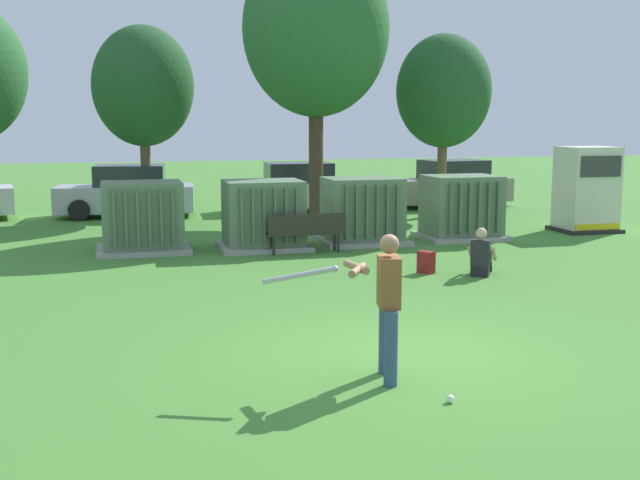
{
  "coord_description": "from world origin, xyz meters",
  "views": [
    {
      "loc": [
        -3.6,
        -9.47,
        3.07
      ],
      "look_at": [
        -0.22,
        3.5,
        1.0
      ],
      "focal_mm": 44.51,
      "sensor_mm": 36.0,
      "label": 1
    }
  ],
  "objects_px": {
    "transformer_east": "(461,208)",
    "batter": "(384,299)",
    "parked_car_right_of_center": "(295,189)",
    "park_bench": "(306,230)",
    "backpack": "(426,262)",
    "transformer_west": "(143,218)",
    "generator_enclosure": "(586,190)",
    "transformer_mid_east": "(362,212)",
    "sports_ball": "(450,399)",
    "parked_car_rightmost": "(450,185)",
    "parked_car_left_of_center": "(127,193)",
    "transformer_mid_west": "(263,216)",
    "seated_spectator": "(481,256)"
  },
  "relations": [
    {
      "from": "batter",
      "to": "parked_car_rightmost",
      "type": "height_order",
      "value": "batter"
    },
    {
      "from": "generator_enclosure",
      "to": "parked_car_rightmost",
      "type": "relative_size",
      "value": 0.53
    },
    {
      "from": "transformer_west",
      "to": "parked_car_rightmost",
      "type": "distance_m",
      "value": 12.91
    },
    {
      "from": "transformer_mid_west",
      "to": "batter",
      "type": "bearing_deg",
      "value": -92.25
    },
    {
      "from": "generator_enclosure",
      "to": "parked_car_right_of_center",
      "type": "relative_size",
      "value": 0.54
    },
    {
      "from": "parked_car_left_of_center",
      "to": "sports_ball",
      "type": "bearing_deg",
      "value": -80.23
    },
    {
      "from": "transformer_mid_west",
      "to": "transformer_east",
      "type": "xyz_separation_m",
      "value": [
        5.19,
        0.3,
        0.0
      ]
    },
    {
      "from": "transformer_mid_west",
      "to": "parked_car_right_of_center",
      "type": "bearing_deg",
      "value": 71.43
    },
    {
      "from": "transformer_mid_west",
      "to": "parked_car_right_of_center",
      "type": "distance_m",
      "value": 7.54
    },
    {
      "from": "seated_spectator",
      "to": "parked_car_left_of_center",
      "type": "height_order",
      "value": "parked_car_left_of_center"
    },
    {
      "from": "transformer_mid_east",
      "to": "sports_ball",
      "type": "distance_m",
      "value": 11.14
    },
    {
      "from": "batter",
      "to": "parked_car_right_of_center",
      "type": "height_order",
      "value": "batter"
    },
    {
      "from": "transformer_east",
      "to": "batter",
      "type": "relative_size",
      "value": 1.21
    },
    {
      "from": "park_bench",
      "to": "transformer_mid_west",
      "type": "bearing_deg",
      "value": 132.89
    },
    {
      "from": "transformer_west",
      "to": "park_bench",
      "type": "bearing_deg",
      "value": -17.97
    },
    {
      "from": "seated_spectator",
      "to": "transformer_east",
      "type": "bearing_deg",
      "value": 70.11
    },
    {
      "from": "transformer_east",
      "to": "park_bench",
      "type": "relative_size",
      "value": 1.16
    },
    {
      "from": "park_bench",
      "to": "parked_car_rightmost",
      "type": "bearing_deg",
      "value": 48.86
    },
    {
      "from": "transformer_east",
      "to": "backpack",
      "type": "bearing_deg",
      "value": -122.62
    },
    {
      "from": "transformer_mid_east",
      "to": "transformer_mid_west",
      "type": "bearing_deg",
      "value": -175.26
    },
    {
      "from": "transformer_mid_west",
      "to": "transformer_mid_east",
      "type": "relative_size",
      "value": 1.0
    },
    {
      "from": "parked_car_left_of_center",
      "to": "transformer_mid_east",
      "type": "bearing_deg",
      "value": -51.71
    },
    {
      "from": "park_bench",
      "to": "parked_car_right_of_center",
      "type": "height_order",
      "value": "parked_car_right_of_center"
    },
    {
      "from": "transformer_east",
      "to": "batter",
      "type": "xyz_separation_m",
      "value": [
        -5.57,
        -10.01,
        0.19
      ]
    },
    {
      "from": "transformer_west",
      "to": "batter",
      "type": "distance_m",
      "value": 10.28
    },
    {
      "from": "park_bench",
      "to": "backpack",
      "type": "bearing_deg",
      "value": -58.16
    },
    {
      "from": "transformer_west",
      "to": "sports_ball",
      "type": "relative_size",
      "value": 23.33
    },
    {
      "from": "generator_enclosure",
      "to": "backpack",
      "type": "bearing_deg",
      "value": -145.42
    },
    {
      "from": "transformer_west",
      "to": "sports_ball",
      "type": "distance_m",
      "value": 11.32
    },
    {
      "from": "parked_car_rightmost",
      "to": "batter",
      "type": "bearing_deg",
      "value": -116.18
    },
    {
      "from": "transformer_mid_east",
      "to": "sports_ball",
      "type": "xyz_separation_m",
      "value": [
        -2.44,
        -10.85,
        -0.74
      ]
    },
    {
      "from": "transformer_west",
      "to": "generator_enclosure",
      "type": "height_order",
      "value": "generator_enclosure"
    },
    {
      "from": "park_bench",
      "to": "batter",
      "type": "distance_m",
      "value": 8.92
    },
    {
      "from": "transformer_west",
      "to": "transformer_mid_east",
      "type": "xyz_separation_m",
      "value": [
        5.28,
        -0.08,
        0.0
      ]
    },
    {
      "from": "transformer_west",
      "to": "generator_enclosure",
      "type": "distance_m",
      "value": 11.84
    },
    {
      "from": "parked_car_left_of_center",
      "to": "transformer_mid_west",
      "type": "bearing_deg",
      "value": -67.35
    },
    {
      "from": "seated_spectator",
      "to": "backpack",
      "type": "xyz_separation_m",
      "value": [
        -0.95,
        0.49,
        -0.16
      ]
    },
    {
      "from": "transformer_west",
      "to": "backpack",
      "type": "distance_m",
      "value": 6.75
    },
    {
      "from": "parked_car_left_of_center",
      "to": "parked_car_right_of_center",
      "type": "bearing_deg",
      "value": -0.44
    },
    {
      "from": "transformer_mid_east",
      "to": "parked_car_rightmost",
      "type": "xyz_separation_m",
      "value": [
        5.51,
        7.17,
        -0.04
      ]
    },
    {
      "from": "parked_car_left_of_center",
      "to": "parked_car_rightmost",
      "type": "height_order",
      "value": "same"
    },
    {
      "from": "transformer_mid_west",
      "to": "park_bench",
      "type": "bearing_deg",
      "value": -47.11
    },
    {
      "from": "transformer_mid_west",
      "to": "generator_enclosure",
      "type": "bearing_deg",
      "value": 4.42
    },
    {
      "from": "transformer_west",
      "to": "seated_spectator",
      "type": "xyz_separation_m",
      "value": [
        6.32,
        -4.53,
        -0.41
      ]
    },
    {
      "from": "transformer_west",
      "to": "transformer_east",
      "type": "height_order",
      "value": "same"
    },
    {
      "from": "parked_car_right_of_center",
      "to": "transformer_mid_east",
      "type": "bearing_deg",
      "value": -89.09
    },
    {
      "from": "transformer_east",
      "to": "sports_ball",
      "type": "bearing_deg",
      "value": -115.09
    },
    {
      "from": "backpack",
      "to": "parked_car_left_of_center",
      "type": "xyz_separation_m",
      "value": [
        -5.6,
        10.94,
        0.54
      ]
    },
    {
      "from": "sports_ball",
      "to": "parked_car_right_of_center",
      "type": "bearing_deg",
      "value": 82.53
    },
    {
      "from": "parked_car_right_of_center",
      "to": "sports_ball",
      "type": "bearing_deg",
      "value": -97.47
    }
  ]
}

